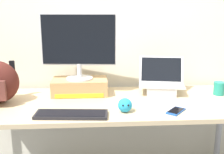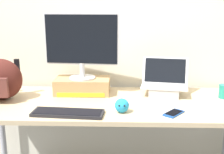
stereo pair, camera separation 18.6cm
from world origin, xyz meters
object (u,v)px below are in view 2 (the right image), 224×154
object	(u,v)px
messenger_backpack	(1,79)
plush_toy	(122,105)
toner_box_yellow	(83,86)
cell_phone	(174,113)
open_laptop	(164,87)
external_keyboard	(68,113)
desktop_monitor	(81,44)

from	to	relation	value
messenger_backpack	plush_toy	xyz separation A→B (m)	(0.87, -0.24, -0.10)
toner_box_yellow	plush_toy	distance (m)	0.51
toner_box_yellow	cell_phone	bearing A→B (deg)	-34.31
messenger_backpack	cell_phone	size ratio (longest dim) A/B	1.93
messenger_backpack	cell_phone	bearing A→B (deg)	-12.91
cell_phone	plush_toy	world-z (taller)	plush_toy
cell_phone	plush_toy	bearing A→B (deg)	-143.74
open_laptop	plush_toy	world-z (taller)	open_laptop
open_laptop	plush_toy	distance (m)	0.50
external_keyboard	cell_phone	world-z (taller)	external_keyboard
toner_box_yellow	external_keyboard	xyz separation A→B (m)	(-0.03, -0.46, -0.05)
toner_box_yellow	desktop_monitor	bearing A→B (deg)	-97.23
cell_phone	plush_toy	distance (m)	0.33
desktop_monitor	messenger_backpack	xyz separation A→B (m)	(-0.57, -0.17, -0.24)
open_laptop	messenger_backpack	size ratio (longest dim) A/B	1.18
open_laptop	external_keyboard	distance (m)	0.80
open_laptop	messenger_backpack	xyz separation A→B (m)	(-1.20, -0.15, 0.09)
toner_box_yellow	plush_toy	bearing A→B (deg)	-53.40
toner_box_yellow	open_laptop	xyz separation A→B (m)	(0.63, -0.02, 0.00)
toner_box_yellow	desktop_monitor	distance (m)	0.33
desktop_monitor	plush_toy	size ratio (longest dim) A/B	6.16
desktop_monitor	external_keyboard	bearing A→B (deg)	-88.86
desktop_monitor	cell_phone	size ratio (longest dim) A/B	3.48
toner_box_yellow	desktop_monitor	xyz separation A→B (m)	(-0.00, -0.00, 0.33)
plush_toy	messenger_backpack	bearing A→B (deg)	164.82
external_keyboard	plush_toy	distance (m)	0.34
desktop_monitor	open_laptop	xyz separation A→B (m)	(0.63, -0.02, -0.33)
desktop_monitor	toner_box_yellow	bearing A→B (deg)	88.08
toner_box_yellow	messenger_backpack	distance (m)	0.60
desktop_monitor	cell_phone	distance (m)	0.86
messenger_backpack	desktop_monitor	bearing A→B (deg)	16.16
open_laptop	cell_phone	size ratio (longest dim) A/B	2.29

